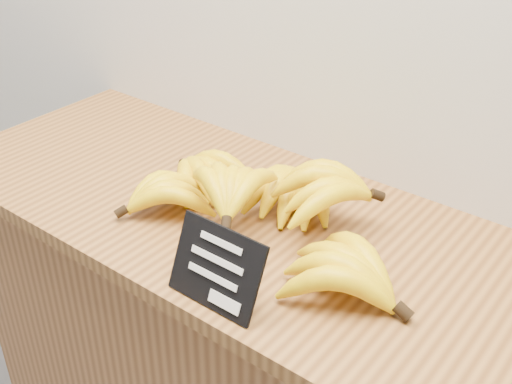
# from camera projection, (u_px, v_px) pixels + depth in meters

# --- Properties ---
(counter_top) EXTENTS (1.46, 0.54, 0.03)m
(counter_top) POSITION_uv_depth(u_px,v_px,m) (273.00, 230.00, 1.17)
(counter_top) COLOR #96622E
(counter_top) RESTS_ON counter
(chalkboard_sign) EXTENTS (0.16, 0.06, 0.12)m
(chalkboard_sign) POSITION_uv_depth(u_px,v_px,m) (216.00, 268.00, 0.96)
(chalkboard_sign) COLOR black
(chalkboard_sign) RESTS_ON counter_top
(banana_pile) EXTENTS (0.61, 0.39, 0.12)m
(banana_pile) POSITION_uv_depth(u_px,v_px,m) (266.00, 205.00, 1.13)
(banana_pile) COLOR yellow
(banana_pile) RESTS_ON counter_top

